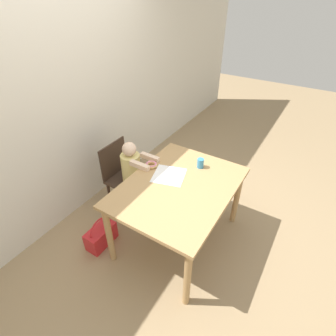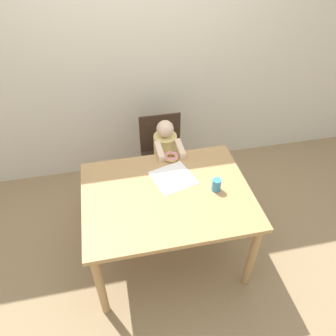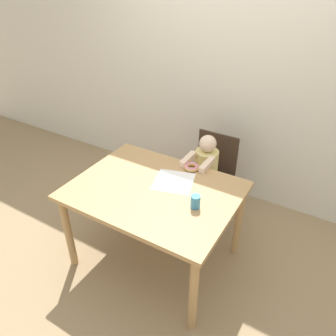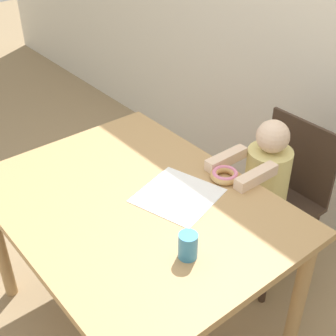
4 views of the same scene
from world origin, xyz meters
name	(u,v)px [view 2 (image 2 of 4)]	position (x,y,z in m)	size (l,w,h in m)	color
ground_plane	(167,252)	(0.00, 0.00, 0.00)	(12.00, 12.00, 0.00)	#997F5B
wall_back	(138,56)	(0.00, 1.28, 1.25)	(8.00, 0.05, 2.50)	silver
dining_table	(167,202)	(0.00, 0.00, 0.64)	(1.24, 0.94, 0.73)	tan
chair	(163,157)	(0.12, 0.79, 0.43)	(0.40, 0.42, 0.83)	#38281E
child_figure	(165,162)	(0.12, 0.67, 0.47)	(0.23, 0.41, 0.91)	#E0D17F
donut	(171,157)	(0.11, 0.39, 0.75)	(0.13, 0.13, 0.04)	tan
napkin	(173,177)	(0.08, 0.16, 0.73)	(0.37, 0.37, 0.00)	white
handbag	(106,199)	(-0.48, 0.64, 0.12)	(0.33, 0.16, 0.34)	red
cup	(216,185)	(0.36, -0.04, 0.78)	(0.07, 0.07, 0.10)	teal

